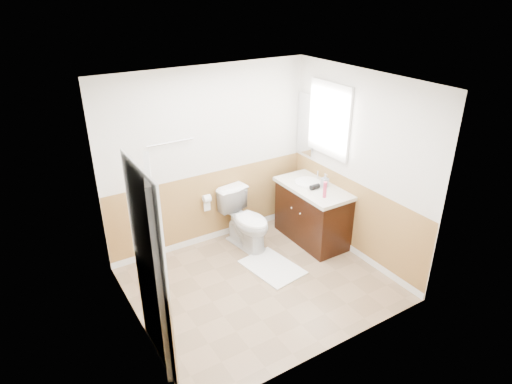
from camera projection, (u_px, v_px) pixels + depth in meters
floor at (260, 284)px, 5.55m from camera, size 3.00×3.00×0.00m
ceiling at (261, 83)px, 4.47m from camera, size 3.00×3.00×0.00m
wall_back at (209, 159)px, 6.01m from camera, size 3.00×0.00×3.00m
wall_front at (336, 247)px, 4.01m from camera, size 3.00×0.00×3.00m
wall_left at (130, 230)px, 4.30m from camera, size 0.00×3.00×3.00m
wall_right at (358, 168)px, 5.72m from camera, size 0.00×3.00×3.00m
wainscot_back at (212, 208)px, 6.32m from camera, size 3.00×0.00×3.00m
wainscot_front at (330, 311)px, 4.35m from camera, size 3.00×0.00×3.00m
wainscot_left at (140, 291)px, 4.63m from camera, size 0.00×2.60×2.60m
wainscot_right at (352, 218)px, 6.04m from camera, size 0.00×2.60×2.60m
toilet at (246, 220)px, 6.19m from camera, size 0.57×0.86×0.82m
bath_mat at (272, 267)px, 5.85m from camera, size 0.66×0.87×0.02m
vanity_cabinet at (312, 215)px, 6.34m from camera, size 0.55×1.10×0.80m
vanity_knob_left at (300, 214)px, 6.06m from camera, size 0.03×0.03×0.03m
vanity_knob_right at (292, 208)px, 6.21m from camera, size 0.03×0.03×0.03m
countertop at (313, 188)px, 6.16m from camera, size 0.60×1.15×0.05m
sink_basin at (308, 182)px, 6.26m from camera, size 0.36×0.36×0.02m
faucet at (318, 175)px, 6.32m from camera, size 0.02×0.02×0.14m
lotion_bottle at (325, 190)px, 5.79m from camera, size 0.05×0.05×0.22m
soap_dispenser at (325, 180)px, 6.11m from camera, size 0.09×0.09×0.19m
hair_dryer_body at (315, 187)px, 6.05m from camera, size 0.14×0.07×0.07m
hair_dryer_handle at (313, 189)px, 6.05m from camera, size 0.03×0.03×0.07m
mirror_panel at (306, 124)px, 6.43m from camera, size 0.02×0.35×0.90m
window_frame at (329, 119)px, 5.94m from camera, size 0.04×0.80×1.00m
window_glass at (330, 119)px, 5.95m from camera, size 0.01×0.70×0.90m
door at (158, 269)px, 4.10m from camera, size 0.29×0.78×2.04m
door_frame at (150, 271)px, 4.06m from camera, size 0.02×0.92×2.10m
door_knob at (153, 256)px, 4.41m from camera, size 0.06×0.06×0.06m
towel_bar at (170, 142)px, 5.55m from camera, size 0.62×0.02×0.02m
tp_holder_bar at (207, 199)px, 6.14m from camera, size 0.14×0.02×0.02m
tp_roll at (207, 199)px, 6.14m from camera, size 0.10×0.11×0.11m
tp_sheet at (207, 206)px, 6.19m from camera, size 0.10×0.01×0.16m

